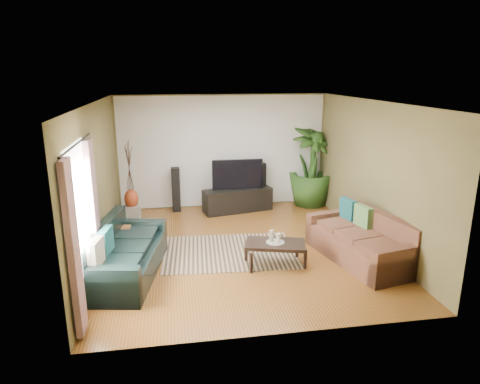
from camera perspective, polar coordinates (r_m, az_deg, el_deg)
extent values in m
plane|color=brown|center=(8.08, 0.23, -7.57)|extent=(5.50, 5.50, 0.00)
plane|color=white|center=(7.44, 0.26, 11.90)|extent=(5.50, 5.50, 0.00)
plane|color=brown|center=(10.31, -2.31, 5.39)|extent=(5.00, 0.00, 5.00)
plane|color=brown|center=(5.08, 5.43, -5.62)|extent=(5.00, 0.00, 5.00)
plane|color=brown|center=(7.66, -18.55, 0.94)|extent=(0.00, 5.50, 5.50)
plane|color=brown|center=(8.42, 17.27, 2.35)|extent=(0.00, 5.50, 5.50)
plane|color=white|center=(10.30, -2.30, 5.38)|extent=(4.90, 0.00, 4.90)
plane|color=white|center=(6.12, -20.63, -2.36)|extent=(0.00, 1.80, 1.80)
cube|color=gray|center=(5.51, -21.30, -7.20)|extent=(0.08, 0.35, 2.20)
cube|color=gray|center=(6.89, -18.88, -2.41)|extent=(0.08, 0.35, 2.20)
cylinder|color=black|center=(5.91, -20.98, 5.99)|extent=(0.03, 1.90, 0.03)
cube|color=black|center=(7.17, -14.92, -7.57)|extent=(1.28, 2.27, 0.85)
cube|color=brown|center=(7.76, 15.67, -5.82)|extent=(1.36, 2.21, 0.85)
cube|color=tan|center=(7.94, -1.43, -7.95)|extent=(2.49, 1.84, 0.01)
cube|color=black|center=(7.39, 4.69, -8.21)|extent=(1.11, 0.79, 0.41)
cylinder|color=#969691|center=(7.31, 4.73, -6.69)|extent=(0.31, 0.31, 0.01)
cylinder|color=beige|center=(7.28, 4.23, -5.86)|extent=(0.06, 0.06, 0.20)
cylinder|color=beige|center=(7.25, 5.13, -6.17)|extent=(0.06, 0.06, 0.15)
cylinder|color=beige|center=(7.35, 5.16, -5.97)|extent=(0.06, 0.06, 0.13)
cube|color=black|center=(10.13, -0.33, -1.07)|extent=(1.69, 0.82, 0.54)
cube|color=black|center=(9.99, -0.35, 2.38)|extent=(1.19, 0.06, 0.70)
cube|color=black|center=(10.18, -8.54, 0.33)|extent=(0.20, 0.22, 1.05)
cube|color=black|center=(10.39, 2.78, 0.93)|extent=(0.22, 0.24, 1.10)
imported|color=#224517|center=(10.60, 9.47, 3.41)|extent=(1.42, 1.42, 1.95)
cylinder|color=black|center=(10.81, 9.27, -0.92)|extent=(0.36, 0.36, 0.28)
cube|color=#969593|center=(9.84, -14.16, -2.70)|extent=(0.36, 0.36, 0.34)
ellipsoid|color=maroon|center=(9.74, -14.28, -0.90)|extent=(0.31, 0.31, 0.43)
cube|color=brown|center=(8.17, -15.90, -5.87)|extent=(0.55, 0.55, 0.55)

